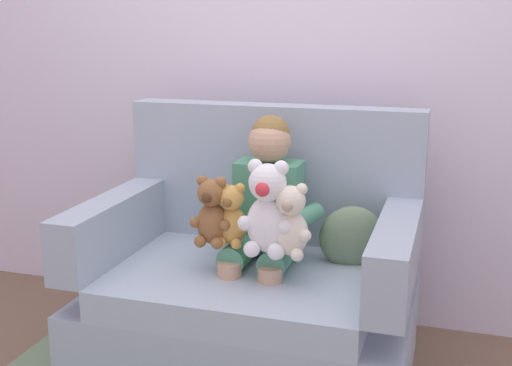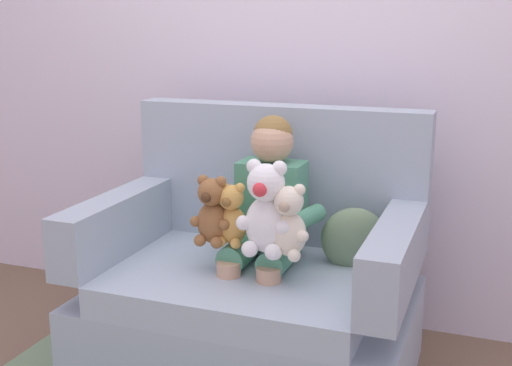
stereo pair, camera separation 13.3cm
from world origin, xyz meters
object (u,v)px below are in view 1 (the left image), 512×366
Objects in this scene: plush_brown at (212,213)px; seated_child at (265,211)px; plush_white at (268,211)px; throw_pillow at (352,238)px; plush_honey at (232,216)px; plush_cream at (291,222)px; armchair at (253,292)px.

seated_child is at bearing 48.81° from plush_brown.
plush_white reaches higher than throw_pillow.
plush_white reaches higher than plush_brown.
plush_honey is (0.07, 0.02, -0.01)m from plush_brown.
throw_pillow is at bearing 30.10° from plush_brown.
seated_child is 0.22m from plush_white.
plush_cream is (0.09, -0.01, -0.04)m from plush_white.
plush_brown is at bearing 179.91° from plush_white.
armchair is 0.46m from plush_white.
plush_white is 1.43× the size of plush_honey.
plush_white is at bearing -57.41° from armchair.
seated_child is 3.17× the size of throw_pillow.
plush_cream is 0.37m from throw_pillow.
plush_brown is 0.08m from plush_honey.
plush_brown is 1.04× the size of throw_pillow.
plush_cream is at bearing -120.87° from throw_pillow.
seated_child reaches higher than plush_cream.
armchair is 0.35m from seated_child.
plush_white reaches higher than plush_honey.
throw_pillow is at bearing 54.87° from plush_cream.
plush_honey is at bearing -107.68° from armchair.
plush_cream is (0.24, -0.05, 0.01)m from plush_honey.
armchair is at bearing -163.18° from throw_pillow.
plush_brown reaches higher than plush_honey.
plush_cream is 1.06× the size of throw_pillow.
armchair is 5.20× the size of plush_honey.
plush_white is 0.09m from plush_cream.
seated_child reaches higher than throw_pillow.
plush_white is (0.11, -0.18, 0.40)m from armchair.
plush_brown is at bearing -143.60° from plush_honey.
plush_cream reaches higher than throw_pillow.
plush_honey is at bearing 163.77° from plush_cream.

